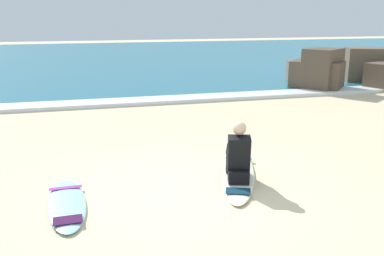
# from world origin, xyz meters

# --- Properties ---
(ground_plane) EXTENTS (80.00, 80.00, 0.00)m
(ground_plane) POSITION_xyz_m (0.00, 0.00, 0.00)
(ground_plane) COLOR beige
(sea) EXTENTS (80.00, 28.00, 0.10)m
(sea) POSITION_xyz_m (0.00, 20.63, 0.05)
(sea) COLOR teal
(sea) RESTS_ON ground
(breaking_foam) EXTENTS (80.00, 0.90, 0.11)m
(breaking_foam) POSITION_xyz_m (0.00, 6.93, 0.06)
(breaking_foam) COLOR white
(breaking_foam) RESTS_ON ground
(surfboard_main) EXTENTS (1.42, 2.51, 0.08)m
(surfboard_main) POSITION_xyz_m (0.93, 0.42, 0.04)
(surfboard_main) COLOR #EFE5C6
(surfboard_main) RESTS_ON ground
(surfer_seated) EXTENTS (0.52, 0.77, 0.95)m
(surfer_seated) POSITION_xyz_m (0.79, 0.12, 0.44)
(surfer_seated) COLOR black
(surfer_seated) RESTS_ON surfboard_main
(surfboard_spare_near) EXTENTS (0.57, 1.84, 0.08)m
(surfboard_spare_near) POSITION_xyz_m (-1.80, -0.03, 0.04)
(surfboard_spare_near) COLOR #9ED1E5
(surfboard_spare_near) RESTS_ON ground
(rock_outcrop_distant) EXTENTS (4.83, 3.48, 1.46)m
(rock_outcrop_distant) POSITION_xyz_m (7.90, 7.73, 0.57)
(rock_outcrop_distant) COLOR brown
(rock_outcrop_distant) RESTS_ON ground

